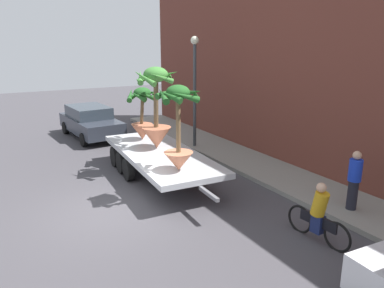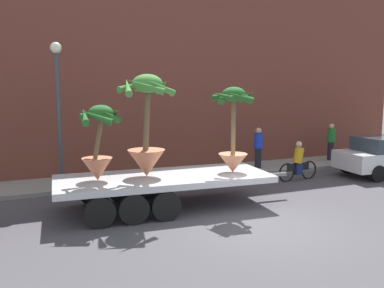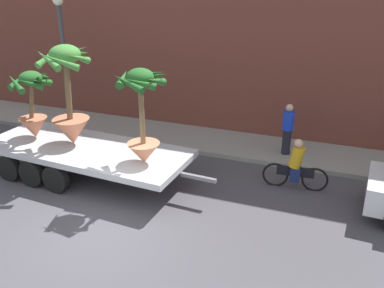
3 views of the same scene
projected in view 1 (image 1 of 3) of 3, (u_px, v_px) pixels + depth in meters
The scene contains 11 objects.
ground_plane at pixel (114, 211), 10.74m from camera, with size 60.00×60.00×0.00m, color #423F44.
sidewalk at pixel (274, 173), 13.63m from camera, with size 24.00×2.20×0.15m, color gray.
building_facade at pixel (317, 60), 13.37m from camera, with size 24.00×1.20×8.21m, color brown.
flatbed_trailer at pixel (157, 155), 13.40m from camera, with size 7.27×2.74×0.98m.
potted_palm_rear at pixel (142, 114), 14.45m from camera, with size 1.32×1.38×2.09m.
potted_palm_middle at pixel (179, 128), 10.87m from camera, with size 1.37×1.40×2.57m.
potted_palm_front at pixel (156, 112), 13.22m from camera, with size 1.55×1.65×2.93m.
cyclist at pixel (319, 215), 8.98m from camera, with size 1.84×0.37×1.54m.
trailing_car at pixel (90, 121), 18.92m from camera, with size 4.73×2.27×1.58m.
pedestrian_near_gate at pixel (354, 179), 10.30m from camera, with size 0.36×0.36×1.71m.
street_lamp at pixel (195, 78), 16.16m from camera, with size 0.36×0.36×4.83m.
Camera 1 is at (9.67, -2.90, 4.72)m, focal length 34.69 mm.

